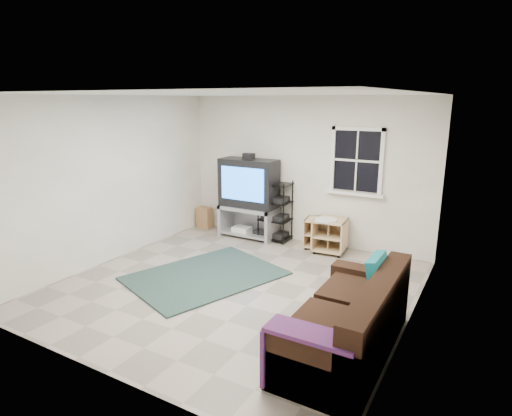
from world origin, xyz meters
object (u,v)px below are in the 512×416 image
Objects in this scene: tv_unit at (249,192)px; av_rack at (275,215)px; side_table_left at (319,232)px; sofa at (349,324)px; side_table_right at (330,233)px.

tv_unit is 0.65m from av_rack.
side_table_left is 0.26× the size of sofa.
av_rack is 1.84× the size of side_table_right.
sofa is (2.84, -2.80, -0.55)m from tv_unit.
side_table_left is at bearing 155.70° from side_table_right.
sofa is at bearing -44.58° from tv_unit.
side_table_left is (1.37, 0.09, -0.59)m from tv_unit.
av_rack is (0.51, 0.07, -0.39)m from tv_unit.
av_rack reaches higher than side_table_left.
sofa is at bearing -66.21° from side_table_right.
av_rack is at bearing 7.71° from tv_unit.
side_table_right is at bearing -5.09° from av_rack.
tv_unit is 1.43× the size of av_rack.
sofa is at bearing -62.93° from side_table_left.
sofa reaches higher than side_table_left.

